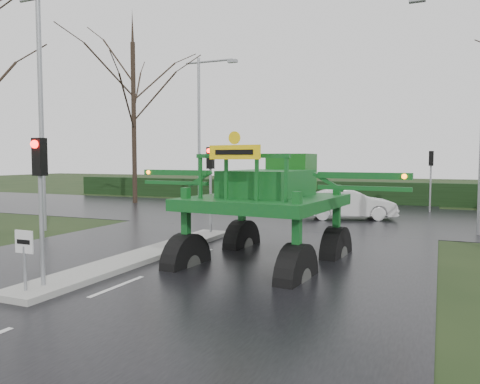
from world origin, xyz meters
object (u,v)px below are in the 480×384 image
at_px(traffic_signal_mid, 210,171).
at_px(traffic_signal_far, 431,167).
at_px(keep_left_sign, 24,251).
at_px(crop_sprayer, 190,188).
at_px(traffic_signal_near, 40,179).
at_px(street_light_right, 476,85).
at_px(white_sedan, 349,219).
at_px(street_light_left_far, 203,117).
at_px(street_light_left_near, 46,88).

height_order(traffic_signal_mid, traffic_signal_far, same).
distance_m(keep_left_sign, crop_sprayer, 4.80).
distance_m(traffic_signal_near, street_light_right, 16.46).
bearing_deg(white_sedan, street_light_right, -138.32).
relative_size(traffic_signal_far, white_sedan, 0.76).
height_order(traffic_signal_far, white_sedan, traffic_signal_far).
bearing_deg(street_light_right, traffic_signal_far, 101.95).
bearing_deg(keep_left_sign, traffic_signal_mid, 90.00).
bearing_deg(crop_sprayer, street_light_left_far, 121.81).
bearing_deg(traffic_signal_far, street_light_left_far, 0.03).
bearing_deg(crop_sprayer, white_sedan, 84.20).
bearing_deg(street_light_right, keep_left_sign, -125.12).
bearing_deg(traffic_signal_far, street_light_right, 101.95).
bearing_deg(traffic_signal_mid, white_sedan, 61.53).
bearing_deg(street_light_left_near, street_light_right, 20.11).
height_order(street_light_left_near, street_light_right, same).
height_order(traffic_signal_far, street_light_left_far, street_light_left_far).
xyz_separation_m(traffic_signal_near, traffic_signal_mid, (0.00, 8.50, 0.00)).
relative_size(street_light_left_far, crop_sprayer, 1.19).
distance_m(traffic_signal_mid, traffic_signal_far, 14.75).
relative_size(traffic_signal_mid, traffic_signal_far, 1.00).
xyz_separation_m(keep_left_sign, crop_sprayer, (1.70, 4.34, 1.17)).
height_order(keep_left_sign, crop_sprayer, crop_sprayer).
bearing_deg(crop_sprayer, traffic_signal_mid, 115.31).
bearing_deg(street_light_right, traffic_signal_near, -126.13).
xyz_separation_m(street_light_left_near, white_sedan, (10.96, 8.99, -5.99)).
bearing_deg(street_light_left_near, traffic_signal_near, -45.47).
height_order(street_light_right, white_sedan, street_light_right).
height_order(street_light_right, crop_sprayer, street_light_right).
relative_size(keep_left_sign, traffic_signal_near, 0.38).
bearing_deg(keep_left_sign, traffic_signal_far, 70.07).
xyz_separation_m(traffic_signal_mid, street_light_left_far, (-6.89, 12.51, 3.40)).
relative_size(traffic_signal_far, crop_sprayer, 0.42).
relative_size(keep_left_sign, white_sedan, 0.29).
relative_size(street_light_left_near, white_sedan, 2.15).
bearing_deg(traffic_signal_far, street_light_left_near, 43.63).
xyz_separation_m(traffic_signal_near, white_sedan, (4.07, 16.00, -2.59)).
relative_size(traffic_signal_far, street_light_left_far, 0.35).
xyz_separation_m(crop_sprayer, white_sedan, (2.36, 12.16, -2.23)).
bearing_deg(crop_sprayer, street_light_right, 54.84).
height_order(keep_left_sign, street_light_left_far, street_light_left_far).
distance_m(traffic_signal_far, crop_sprayer, 18.23).
bearing_deg(keep_left_sign, street_light_left_near, 132.59).
height_order(keep_left_sign, white_sedan, keep_left_sign).
height_order(traffic_signal_far, crop_sprayer, crop_sprayer).
bearing_deg(crop_sprayer, street_light_left_near, 165.00).
distance_m(street_light_left_near, street_light_left_far, 14.00).
bearing_deg(traffic_signal_mid, street_light_left_near, -167.79).
bearing_deg(street_light_left_near, traffic_signal_far, 43.63).
xyz_separation_m(keep_left_sign, traffic_signal_near, (0.00, 0.49, 1.53)).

